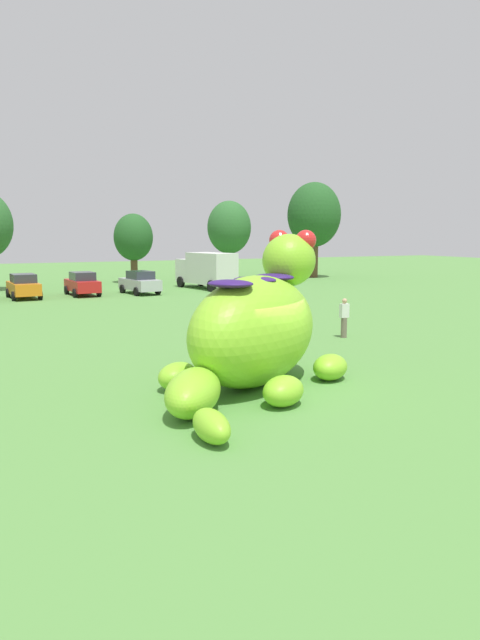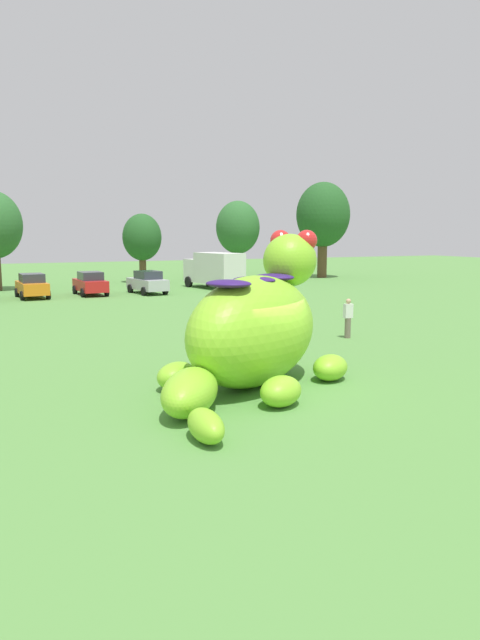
{
  "view_description": "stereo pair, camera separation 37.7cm",
  "coord_description": "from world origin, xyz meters",
  "px_view_note": "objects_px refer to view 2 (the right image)",
  "views": [
    {
      "loc": [
        -7.97,
        -14.28,
        4.44
      ],
      "look_at": [
        -0.4,
        1.63,
        1.8
      ],
      "focal_mm": 32.29,
      "sensor_mm": 36.0,
      "label": 1
    },
    {
      "loc": [
        -7.62,
        -14.44,
        4.44
      ],
      "look_at": [
        -0.4,
        1.63,
        1.8
      ],
      "focal_mm": 32.29,
      "sensor_mm": 36.0,
      "label": 2
    }
  ],
  "objects_px": {
    "car_silver": "(148,282)",
    "spectator_mid_field": "(348,318)",
    "car_orange": "(32,286)",
    "box_truck": "(214,269)",
    "car_red": "(90,283)",
    "giant_inflatable_creature": "(254,329)",
    "spectator_near_inflatable": "(253,315)"
  },
  "relations": [
    {
      "from": "car_silver",
      "to": "spectator_mid_field",
      "type": "height_order",
      "value": "car_silver"
    },
    {
      "from": "car_orange",
      "to": "car_silver",
      "type": "xyz_separation_m",
      "value": [
        8.17,
        -0.39,
        0.0
      ]
    },
    {
      "from": "box_truck",
      "to": "car_orange",
      "type": "bearing_deg",
      "value": -175.07
    },
    {
      "from": "car_red",
      "to": "spectator_mid_field",
      "type": "bearing_deg",
      "value": -72.69
    },
    {
      "from": "giant_inflatable_creature",
      "to": "box_truck",
      "type": "xyz_separation_m",
      "value": [
        10.16,
        28.73,
        -0.07
      ]
    },
    {
      "from": "box_truck",
      "to": "spectator_mid_field",
      "type": "bearing_deg",
      "value": -97.61
    },
    {
      "from": "car_orange",
      "to": "spectator_mid_field",
      "type": "distance_m",
      "value": 24.8
    },
    {
      "from": "car_orange",
      "to": "car_silver",
      "type": "relative_size",
      "value": 0.98
    },
    {
      "from": "car_silver",
      "to": "car_red",
      "type": "bearing_deg",
      "value": 169.84
    },
    {
      "from": "box_truck",
      "to": "spectator_near_inflatable",
      "type": "xyz_separation_m",
      "value": [
        -6.38,
        -20.69,
        -0.75
      ]
    },
    {
      "from": "car_red",
      "to": "spectator_near_inflatable",
      "type": "relative_size",
      "value": 2.46
    },
    {
      "from": "car_orange",
      "to": "spectator_near_inflatable",
      "type": "relative_size",
      "value": 2.47
    },
    {
      "from": "car_red",
      "to": "spectator_near_inflatable",
      "type": "xyz_separation_m",
      "value": [
        3.77,
        -19.81,
        -0.01
      ]
    },
    {
      "from": "car_orange",
      "to": "car_red",
      "type": "bearing_deg",
      "value": 4.91
    },
    {
      "from": "car_red",
      "to": "box_truck",
      "type": "relative_size",
      "value": 0.63
    },
    {
      "from": "car_orange",
      "to": "spectator_mid_field",
      "type": "height_order",
      "value": "car_orange"
    },
    {
      "from": "car_orange",
      "to": "box_truck",
      "type": "xyz_separation_m",
      "value": [
        14.22,
        1.23,
        0.74
      ]
    },
    {
      "from": "car_silver",
      "to": "spectator_near_inflatable",
      "type": "xyz_separation_m",
      "value": [
        -0.34,
        -19.07,
        -0.01
      ]
    },
    {
      "from": "car_red",
      "to": "box_truck",
      "type": "distance_m",
      "value": 10.21
    },
    {
      "from": "giant_inflatable_creature",
      "to": "car_red",
      "type": "distance_m",
      "value": 27.87
    },
    {
      "from": "giant_inflatable_creature",
      "to": "spectator_near_inflatable",
      "type": "height_order",
      "value": "giant_inflatable_creature"
    },
    {
      "from": "spectator_near_inflatable",
      "to": "car_silver",
      "type": "bearing_deg",
      "value": 88.99
    },
    {
      "from": "giant_inflatable_creature",
      "to": "car_red",
      "type": "xyz_separation_m",
      "value": [
        0.01,
        27.86,
        -0.82
      ]
    },
    {
      "from": "spectator_mid_field",
      "to": "spectator_near_inflatable",
      "type": "bearing_deg",
      "value": 140.12
    },
    {
      "from": "spectator_near_inflatable",
      "to": "spectator_mid_field",
      "type": "relative_size",
      "value": 1.0
    },
    {
      "from": "box_truck",
      "to": "spectator_near_inflatable",
      "type": "bearing_deg",
      "value": -107.13
    },
    {
      "from": "car_red",
      "to": "spectator_mid_field",
      "type": "xyz_separation_m",
      "value": [
        7.02,
        -22.53,
        -0.01
      ]
    },
    {
      "from": "car_orange",
      "to": "giant_inflatable_creature",
      "type": "bearing_deg",
      "value": -81.61
    },
    {
      "from": "spectator_near_inflatable",
      "to": "car_red",
      "type": "bearing_deg",
      "value": 100.77
    },
    {
      "from": "giant_inflatable_creature",
      "to": "car_orange",
      "type": "relative_size",
      "value": 1.86
    },
    {
      "from": "car_red",
      "to": "spectator_mid_field",
      "type": "height_order",
      "value": "car_red"
    },
    {
      "from": "car_red",
      "to": "car_orange",
      "type": "bearing_deg",
      "value": -175.09
    }
  ]
}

